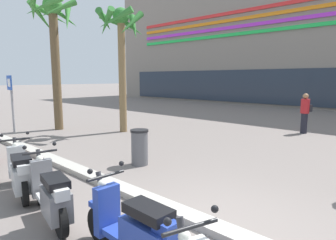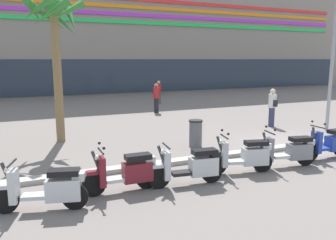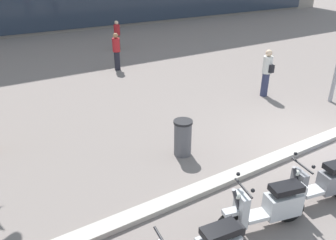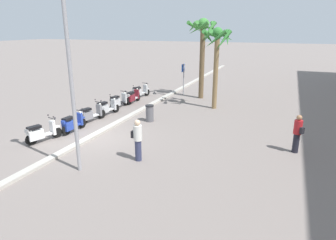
{
  "view_description": "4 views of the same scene",
  "coord_description": "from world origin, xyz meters",
  "views": [
    {
      "loc": [
        2.35,
        -3.53,
        2.29
      ],
      "look_at": [
        -2.28,
        1.36,
        1.32
      ],
      "focal_mm": 31.04,
      "sensor_mm": 36.0,
      "label": 1
    },
    {
      "loc": [
        -8.87,
        -8.73,
        3.0
      ],
      "look_at": [
        -4.3,
        1.64,
        0.98
      ],
      "focal_mm": 36.44,
      "sensor_mm": 36.0,
      "label": 2
    },
    {
      "loc": [
        -7.52,
        -4.58,
        4.48
      ],
      "look_at": [
        -3.6,
        1.71,
        0.91
      ],
      "focal_mm": 35.23,
      "sensor_mm": 36.0,
      "label": 3
    },
    {
      "loc": [
        11.13,
        8.44,
        5.12
      ],
      "look_at": [
        -0.54,
        3.68,
        1.16
      ],
      "focal_mm": 31.57,
      "sensor_mm": 36.0,
      "label": 4
    }
  ],
  "objects": [
    {
      "name": "pedestrian_by_palm_tree",
      "position": [
        -1.74,
        9.07,
        0.89
      ],
      "size": [
        0.42,
        0.43,
        1.67
      ],
      "color": "black",
      "rests_on": "ground"
    },
    {
      "name": "palm_tree_by_mall_entrance",
      "position": [
        -10.11,
        2.45,
        4.33
      ],
      "size": [
        2.29,
        2.24,
        5.76
      ],
      "color": "brown",
      "rests_on": "ground"
    },
    {
      "name": "crossing_sign",
      "position": [
        -10.8,
        0.8,
        1.5
      ],
      "size": [
        0.6,
        0.13,
        2.4
      ],
      "color": "#939399",
      "rests_on": "ground"
    },
    {
      "name": "scooter_silver_mid_centre",
      "position": [
        -3.45,
        -1.56,
        0.46
      ],
      "size": [
        1.77,
        0.72,
        1.17
      ],
      "color": "black",
      "rests_on": "ground"
    },
    {
      "name": "ground_plane",
      "position": [
        0.0,
        0.0,
        0.0
      ],
      "size": [
        200.0,
        200.0,
        0.0
      ],
      "primitive_type": "plane",
      "color": "slate"
    },
    {
      "name": "litter_bin",
      "position": [
        -3.36,
        1.41,
        0.48
      ],
      "size": [
        0.48,
        0.48,
        0.95
      ],
      "color": "#56565B",
      "rests_on": "ground"
    },
    {
      "name": "palm_tree_mid_walkway",
      "position": [
        -7.56,
        4.1,
        3.97
      ],
      "size": [
        2.16,
        2.07,
        5.14
      ],
      "color": "olive",
      "rests_on": "ground"
    },
    {
      "name": "scooter_blue_lead_nearest",
      "position": [
        -0.2,
        -1.43,
        0.46
      ],
      "size": [
        1.73,
        0.56,
        1.17
      ],
      "color": "black",
      "rests_on": "ground"
    },
    {
      "name": "scooter_grey_tail_end",
      "position": [
        -1.99,
        -1.63,
        0.46
      ],
      "size": [
        1.85,
        0.69,
        1.17
      ],
      "color": "black",
      "rests_on": "ground"
    },
    {
      "name": "curb_strip",
      "position": [
        0.0,
        -0.07,
        0.06
      ],
      "size": [
        60.0,
        0.36,
        0.12
      ],
      "primitive_type": "cube",
      "color": "#ADA89E",
      "rests_on": "ground"
    }
  ]
}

